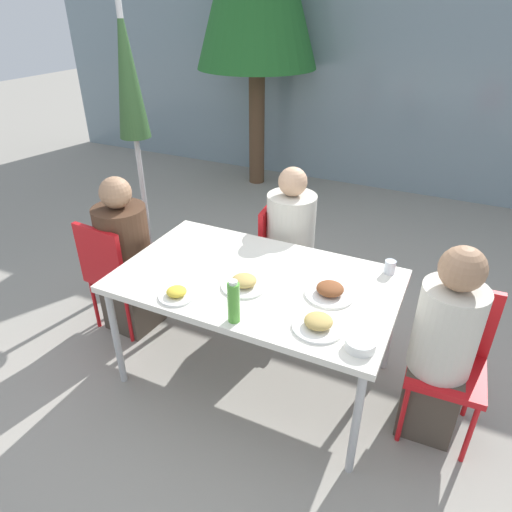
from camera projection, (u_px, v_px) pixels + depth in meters
ground_plane at (256, 373)px, 3.07m from camera, size 24.00×24.00×0.00m
building_facade at (398, 65)px, 5.35m from camera, size 10.00×0.20×3.00m
dining_table at (256, 285)px, 2.72m from camera, size 1.64×0.98×0.76m
chair_left at (114, 269)px, 3.24m from camera, size 0.43×0.43×0.88m
person_left at (127, 261)px, 3.26m from camera, size 0.36×0.36×1.19m
chair_right at (450, 351)px, 2.49m from camera, size 0.42×0.42×0.88m
person_right at (441, 350)px, 2.42m from camera, size 0.33×0.33×1.19m
chair_far at (281, 250)px, 3.48m from camera, size 0.44×0.44×0.88m
person_far at (290, 249)px, 3.40m from camera, size 0.35×0.35×1.20m
closed_umbrella at (131, 96)px, 3.43m from camera, size 0.36×0.36×2.25m
plate_0 at (177, 294)px, 2.51m from camera, size 0.20×0.20×0.06m
plate_1 at (318, 324)px, 2.27m from camera, size 0.26×0.26×0.07m
plate_2 at (330, 291)px, 2.52m from camera, size 0.28×0.28×0.07m
plate_3 at (244, 283)px, 2.60m from camera, size 0.26×0.26×0.07m
bottle at (234, 302)px, 2.28m from camera, size 0.06×0.06×0.24m
drinking_cup at (390, 267)px, 2.72m from camera, size 0.07×0.07×0.08m
salad_bowl at (361, 344)px, 2.14m from camera, size 0.15×0.15×0.05m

